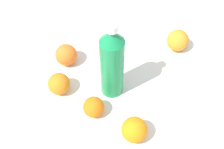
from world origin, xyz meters
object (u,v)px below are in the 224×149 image
Objects in this scene: water_bottle at (112,63)px; orange_1 at (178,40)px; orange_2 at (134,130)px; orange_3 at (59,84)px; orange_4 at (66,55)px; orange_0 at (94,107)px.

orange_1 is at bearing -17.78° from water_bottle.
water_bottle is 0.21m from orange_2.
orange_3 is at bearing 169.84° from orange_2.
orange_2 and orange_4 have the same top height.
orange_1 is 0.46m from orange_3.
orange_2 is (-0.01, -0.41, -0.00)m from orange_1.
water_bottle is 0.20m from orange_3.
orange_1 is 0.41m from orange_2.
orange_3 is 0.94× the size of orange_4.
orange_2 is 0.37m from orange_4.
water_bottle is 3.63× the size of orange_1.
orange_4 reaches higher than orange_3.
water_bottle is 0.15m from orange_0.
orange_4 is (-0.04, 0.12, 0.00)m from orange_3.
orange_4 is (-0.33, 0.17, 0.00)m from orange_2.
orange_2 is at bearing -10.16° from orange_3.
orange_3 reaches higher than orange_0.
orange_1 is 1.09× the size of orange_3.
water_bottle is at bearing 26.66° from orange_3.
orange_2 is (0.13, -0.13, -0.10)m from water_bottle.
orange_1 is 1.03× the size of orange_2.
orange_2 is at bearing -125.24° from water_bottle.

